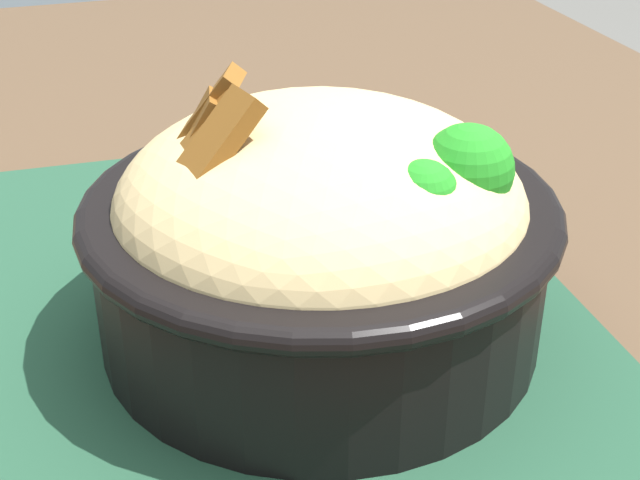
{
  "coord_description": "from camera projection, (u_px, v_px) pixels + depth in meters",
  "views": [
    {
      "loc": [
        -0.36,
        0.12,
        0.98
      ],
      "look_at": [
        -0.01,
        0.01,
        0.77
      ],
      "focal_mm": 51.74,
      "sensor_mm": 36.0,
      "label": 1
    }
  ],
  "objects": [
    {
      "name": "bowl",
      "position": [
        321.0,
        233.0,
        0.42
      ],
      "size": [
        0.22,
        0.22,
        0.13
      ],
      "color": "black",
      "rests_on": "placemat"
    },
    {
      "name": "table",
      "position": [
        324.0,
        415.0,
        0.49
      ],
      "size": [
        1.31,
        0.8,
        0.72
      ],
      "color": "#4C3826",
      "rests_on": "ground_plane"
    },
    {
      "name": "placemat",
      "position": [
        281.0,
        299.0,
        0.47
      ],
      "size": [
        0.4,
        0.3,
        0.0
      ],
      "primitive_type": "cube",
      "rotation": [
        0.0,
        0.0,
        -0.03
      ],
      "color": "#1E422D",
      "rests_on": "table"
    },
    {
      "name": "fork",
      "position": [
        207.0,
        248.0,
        0.51
      ],
      "size": [
        0.04,
        0.14,
        0.0
      ],
      "color": "silver",
      "rests_on": "placemat"
    }
  ]
}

